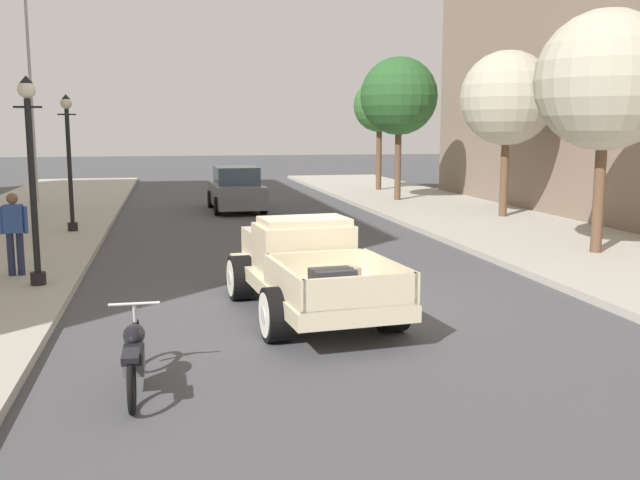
{
  "coord_description": "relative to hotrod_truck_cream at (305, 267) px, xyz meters",
  "views": [
    {
      "loc": [
        -2.71,
        -11.96,
        3.06
      ],
      "look_at": [
        0.02,
        0.96,
        1.0
      ],
      "focal_mm": 40.29,
      "sensor_mm": 36.0,
      "label": 1
    }
  ],
  "objects": [
    {
      "name": "motorcycle_parked",
      "position": [
        -2.67,
        -3.28,
        -0.31
      ],
      "size": [
        0.62,
        2.12,
        0.93
      ],
      "color": "black",
      "rests_on": "ground"
    },
    {
      "name": "street_tree_farthest",
      "position": [
        7.62,
        21.34,
        3.32
      ],
      "size": [
        2.45,
        2.45,
        5.18
      ],
      "color": "brown",
      "rests_on": "sidewalk_right"
    },
    {
      "name": "street_tree_second",
      "position": [
        8.7,
        10.4,
        3.27
      ],
      "size": [
        3.07,
        3.07,
        5.42
      ],
      "color": "brown",
      "rests_on": "sidewalk_right"
    },
    {
      "name": "street_tree_third",
      "position": [
        6.97,
        16.42,
        3.57
      ],
      "size": [
        3.11,
        3.11,
        5.75
      ],
      "color": "brown",
      "rests_on": "sidewalk_right"
    },
    {
      "name": "street_lamp_near",
      "position": [
        -4.66,
        2.35,
        1.63
      ],
      "size": [
        0.5,
        0.32,
        3.85
      ],
      "color": "black",
      "rests_on": "sidewalk_left"
    },
    {
      "name": "street_lamp_far",
      "position": [
        -4.94,
        9.72,
        1.63
      ],
      "size": [
        0.5,
        0.32,
        3.85
      ],
      "color": "black",
      "rests_on": "sidewalk_left"
    },
    {
      "name": "car_background_grey",
      "position": [
        0.25,
        15.16,
        0.01
      ],
      "size": [
        1.98,
        4.36,
        1.65
      ],
      "color": "slate",
      "rests_on": "ground"
    },
    {
      "name": "flagpole",
      "position": [
        -7.15,
        18.68,
        5.02
      ],
      "size": [
        1.74,
        0.16,
        9.16
      ],
      "color": "#B2B2B7",
      "rests_on": "sidewalk_left"
    },
    {
      "name": "ground_plane",
      "position": [
        0.5,
        0.3,
        -0.75
      ],
      "size": [
        140.0,
        140.0,
        0.0
      ],
      "primitive_type": "plane",
      "color": "#47474C"
    },
    {
      "name": "pedestrian_sidewalk_left",
      "position": [
        -5.23,
        3.36,
        0.33
      ],
      "size": [
        0.53,
        0.22,
        1.65
      ],
      "color": "#232847",
      "rests_on": "sidewalk_left"
    },
    {
      "name": "hotrod_truck_cream",
      "position": [
        0.0,
        0.0,
        0.0
      ],
      "size": [
        2.49,
        5.05,
        1.58
      ],
      "color": "beige",
      "rests_on": "ground"
    },
    {
      "name": "street_tree_nearest",
      "position": [
        7.66,
        3.4,
        3.37
      ],
      "size": [
        3.21,
        3.21,
        5.6
      ],
      "color": "brown",
      "rests_on": "sidewalk_right"
    }
  ]
}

